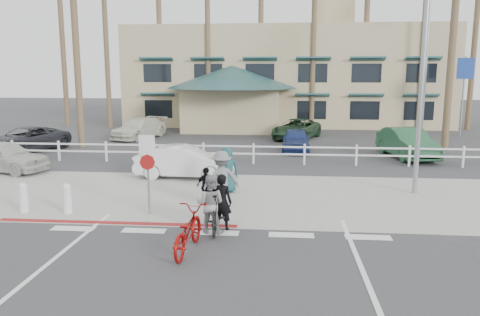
# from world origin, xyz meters

# --- Properties ---
(ground) EXTENTS (140.00, 140.00, 0.00)m
(ground) POSITION_xyz_m (0.00, 0.00, 0.00)
(ground) COLOR #333335
(bike_path) EXTENTS (12.00, 16.00, 0.01)m
(bike_path) POSITION_xyz_m (0.00, -2.00, 0.00)
(bike_path) COLOR #333335
(bike_path) RESTS_ON ground
(sidewalk_plaza) EXTENTS (22.00, 7.00, 0.01)m
(sidewalk_plaza) POSITION_xyz_m (0.00, 4.50, 0.01)
(sidewalk_plaza) COLOR gray
(sidewalk_plaza) RESTS_ON ground
(cross_street) EXTENTS (40.00, 5.00, 0.01)m
(cross_street) POSITION_xyz_m (0.00, 8.50, 0.00)
(cross_street) COLOR #333335
(cross_street) RESTS_ON ground
(parking_lot) EXTENTS (50.00, 16.00, 0.01)m
(parking_lot) POSITION_xyz_m (0.00, 18.00, 0.00)
(parking_lot) COLOR #333335
(parking_lot) RESTS_ON ground
(curb_red) EXTENTS (7.00, 0.25, 0.02)m
(curb_red) POSITION_xyz_m (-3.00, 1.20, 0.01)
(curb_red) COLOR maroon
(curb_red) RESTS_ON ground
(rail_fence) EXTENTS (29.40, 0.16, 1.00)m
(rail_fence) POSITION_xyz_m (0.50, 10.50, 0.50)
(rail_fence) COLOR silver
(rail_fence) RESTS_ON ground
(building) EXTENTS (28.00, 16.00, 11.30)m
(building) POSITION_xyz_m (2.00, 31.00, 5.65)
(building) COLOR tan
(building) RESTS_ON ground
(sign_post) EXTENTS (0.50, 0.10, 2.90)m
(sign_post) POSITION_xyz_m (-2.30, 2.20, 1.45)
(sign_post) COLOR gray
(sign_post) RESTS_ON ground
(bollard_0) EXTENTS (0.26, 0.26, 0.95)m
(bollard_0) POSITION_xyz_m (-4.80, 2.00, 0.47)
(bollard_0) COLOR silver
(bollard_0) RESTS_ON ground
(bollard_1) EXTENTS (0.26, 0.26, 0.95)m
(bollard_1) POSITION_xyz_m (-6.20, 2.00, 0.47)
(bollard_1) COLOR silver
(bollard_1) RESTS_ON ground
(streetlight_0) EXTENTS (0.60, 2.00, 9.00)m
(streetlight_0) POSITION_xyz_m (6.50, 5.50, 4.50)
(streetlight_0) COLOR gray
(streetlight_0) RESTS_ON ground
(streetlight_1) EXTENTS (0.60, 2.00, 9.50)m
(streetlight_1) POSITION_xyz_m (12.00, 24.00, 4.75)
(streetlight_1) COLOR gray
(streetlight_1) RESTS_ON ground
(info_sign) EXTENTS (1.20, 0.16, 5.60)m
(info_sign) POSITION_xyz_m (14.00, 22.00, 2.80)
(info_sign) COLOR navy
(info_sign) RESTS_ON ground
(palm_0) EXTENTS (4.00, 4.00, 15.00)m
(palm_0) POSITION_xyz_m (-16.00, 26.00, 7.50)
(palm_0) COLOR #245520
(palm_0) RESTS_ON ground
(palm_1) EXTENTS (4.00, 4.00, 13.00)m
(palm_1) POSITION_xyz_m (-12.00, 25.00, 6.50)
(palm_1) COLOR #245520
(palm_1) RESTS_ON ground
(palm_2) EXTENTS (4.00, 4.00, 16.00)m
(palm_2) POSITION_xyz_m (-8.00, 26.00, 8.00)
(palm_2) COLOR #245520
(palm_2) RESTS_ON ground
(palm_3) EXTENTS (4.00, 4.00, 14.00)m
(palm_3) POSITION_xyz_m (-4.00, 25.00, 7.00)
(palm_3) COLOR #245520
(palm_3) RESTS_ON ground
(palm_4) EXTENTS (4.00, 4.00, 15.00)m
(palm_4) POSITION_xyz_m (0.00, 26.00, 7.50)
(palm_4) COLOR #245520
(palm_4) RESTS_ON ground
(palm_5) EXTENTS (4.00, 4.00, 13.00)m
(palm_5) POSITION_xyz_m (4.00, 25.00, 6.50)
(palm_5) COLOR #245520
(palm_5) RESTS_ON ground
(palm_6) EXTENTS (4.00, 4.00, 17.00)m
(palm_6) POSITION_xyz_m (8.00, 26.00, 8.50)
(palm_6) COLOR #245520
(palm_6) RESTS_ON ground
(palm_7) EXTENTS (4.00, 4.00, 14.00)m
(palm_7) POSITION_xyz_m (12.00, 25.00, 7.00)
(palm_7) COLOR #245520
(palm_7) RESTS_ON ground
(palm_8) EXTENTS (4.00, 4.00, 15.00)m
(palm_8) POSITION_xyz_m (16.00, 26.00, 7.50)
(palm_8) COLOR #245520
(palm_8) RESTS_ON ground
(palm_10) EXTENTS (4.00, 4.00, 12.00)m
(palm_10) POSITION_xyz_m (-10.00, 15.00, 6.00)
(palm_10) COLOR #245520
(palm_10) RESTS_ON ground
(palm_11) EXTENTS (4.00, 4.00, 14.00)m
(palm_11) POSITION_xyz_m (11.00, 16.00, 7.00)
(palm_11) COLOR #245520
(palm_11) RESTS_ON ground
(bike_red) EXTENTS (0.90, 2.09, 1.07)m
(bike_red) POSITION_xyz_m (-0.51, -0.78, 0.53)
(bike_red) COLOR #7C0706
(bike_red) RESTS_ON ground
(rider_red) EXTENTS (0.64, 0.49, 1.57)m
(rider_red) POSITION_xyz_m (0.10, 0.94, 0.78)
(rider_red) COLOR black
(rider_red) RESTS_ON ground
(bike_black) EXTENTS (0.59, 1.86, 1.11)m
(bike_black) POSITION_xyz_m (-0.02, 0.78, 0.55)
(bike_black) COLOR black
(bike_black) RESTS_ON ground
(rider_black) EXTENTS (0.85, 0.70, 1.61)m
(rider_black) POSITION_xyz_m (-0.17, 0.65, 0.81)
(rider_black) COLOR gray
(rider_black) RESTS_ON ground
(pedestrian_a) EXTENTS (1.34, 1.06, 1.81)m
(pedestrian_a) POSITION_xyz_m (-0.20, 3.25, 0.91)
(pedestrian_a) COLOR slate
(pedestrian_a) RESTS_ON ground
(pedestrian_child) EXTENTS (0.80, 0.61, 1.26)m
(pedestrian_child) POSITION_xyz_m (-0.69, 3.24, 0.63)
(pedestrian_child) COLOR black
(pedestrian_child) RESTS_ON ground
(pedestrian_b) EXTENTS (0.94, 0.76, 1.66)m
(pedestrian_b) POSITION_xyz_m (-0.22, 5.03, 0.83)
(pedestrian_b) COLOR #194348
(pedestrian_b) RESTS_ON ground
(car_white_sedan) EXTENTS (4.06, 1.49, 1.33)m
(car_white_sedan) POSITION_xyz_m (-2.25, 7.31, 0.66)
(car_white_sedan) COLOR silver
(car_white_sedan) RESTS_ON ground
(car_red_compact) EXTENTS (4.32, 2.60, 1.38)m
(car_red_compact) POSITION_xyz_m (-10.35, 7.77, 0.69)
(car_red_compact) COLOR beige
(car_red_compact) RESTS_ON ground
(lot_car_0) EXTENTS (3.93, 5.31, 1.34)m
(lot_car_0) POSITION_xyz_m (-12.34, 13.10, 0.67)
(lot_car_0) COLOR #232529
(lot_car_0) RESTS_ON ground
(lot_car_2) EXTENTS (1.61, 3.76, 1.27)m
(lot_car_2) POSITION_xyz_m (2.51, 14.52, 0.63)
(lot_car_2) COLOR navy
(lot_car_2) RESTS_ON ground
(lot_car_3) EXTENTS (2.34, 4.79, 1.51)m
(lot_car_3) POSITION_xyz_m (8.09, 12.93, 0.76)
(lot_car_3) COLOR #245636
(lot_car_3) RESTS_ON ground
(lot_car_4) EXTENTS (3.24, 4.98, 1.34)m
(lot_car_4) POSITION_xyz_m (-7.73, 18.90, 0.67)
(lot_car_4) COLOR silver
(lot_car_4) RESTS_ON ground
(lot_car_5) EXTENTS (3.70, 5.16, 1.30)m
(lot_car_5) POSITION_xyz_m (2.70, 19.56, 0.65)
(lot_car_5) COLOR #223E27
(lot_car_5) RESTS_ON ground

